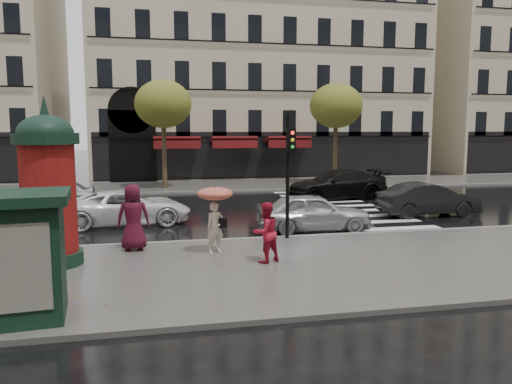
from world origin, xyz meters
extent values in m
plane|color=black|center=(0.00, 0.00, 0.00)|extent=(160.00, 160.00, 0.00)
cube|color=#474744|center=(0.00, -0.50, 0.06)|extent=(90.00, 7.00, 0.12)
cube|color=#474744|center=(0.00, 19.00, 0.06)|extent=(90.00, 6.00, 0.12)
cube|color=slate|center=(0.00, 3.00, 0.07)|extent=(90.00, 0.25, 0.14)
cube|color=slate|center=(0.00, 16.00, 0.07)|extent=(90.00, 0.25, 0.14)
cube|color=silver|center=(6.00, 9.60, 0.01)|extent=(3.60, 11.75, 0.01)
cube|color=#B7A88C|center=(6.00, 30.00, 10.00)|extent=(26.00, 14.00, 20.00)
cylinder|color=#38281C|center=(-2.00, 18.00, 2.60)|extent=(0.28, 0.28, 5.20)
ellipsoid|color=#50621F|center=(-2.00, 18.00, 5.20)|extent=(3.40, 3.40, 2.89)
cylinder|color=#38281C|center=(9.00, 18.00, 2.60)|extent=(0.28, 0.28, 5.20)
ellipsoid|color=#50621F|center=(9.00, 18.00, 5.20)|extent=(3.40, 3.40, 2.89)
imported|color=beige|center=(-1.10, 1.27, 0.87)|extent=(0.63, 0.52, 1.49)
cylinder|color=black|center=(-1.10, 1.27, 1.36)|extent=(0.02, 0.02, 0.94)
ellipsoid|color=red|center=(-1.10, 1.27, 1.86)|extent=(1.03, 1.03, 0.36)
cone|color=black|center=(-1.10, 1.27, 2.07)|extent=(0.04, 0.04, 0.08)
cube|color=black|center=(-0.88, 1.21, 1.01)|extent=(0.22, 0.10, 0.28)
imported|color=#B4162F|center=(0.10, -0.01, 0.94)|extent=(0.98, 0.90, 1.64)
imported|color=#470E20|center=(-3.42, 2.13, 1.11)|extent=(0.98, 0.65, 1.99)
cylinder|color=black|center=(-5.51, 0.96, 0.29)|extent=(1.61, 1.61, 0.34)
cylinder|color=maroon|center=(-5.51, 0.96, 1.90)|extent=(1.38, 1.38, 2.87)
cylinder|color=black|center=(-5.51, 0.96, 3.45)|extent=(1.66, 1.66, 0.29)
ellipsoid|color=black|center=(-5.51, 0.96, 3.57)|extent=(1.43, 1.43, 1.00)
cone|color=black|center=(-5.51, 0.96, 4.32)|extent=(0.23, 0.23, 0.52)
cylinder|color=black|center=(1.49, 2.80, 2.14)|extent=(0.12, 0.12, 4.04)
cube|color=black|center=(1.54, 2.58, 3.35)|extent=(0.29, 0.23, 0.71)
cube|color=black|center=(-5.42, -3.00, 1.23)|extent=(1.81, 1.53, 2.21)
cube|color=black|center=(-5.42, -3.00, 2.44)|extent=(2.16, 1.87, 0.19)
imported|color=silver|center=(2.85, 4.20, 0.70)|extent=(4.25, 1.97, 1.41)
imported|color=black|center=(8.74, 6.27, 0.71)|extent=(4.28, 1.49, 1.41)
imported|color=white|center=(-3.78, 6.93, 0.67)|extent=(5.03, 2.66, 1.35)
imported|color=black|center=(6.81, 12.04, 0.79)|extent=(5.59, 2.67, 1.57)
imported|color=silver|center=(-7.50, 12.11, 0.69)|extent=(4.14, 1.83, 1.39)
camera|label=1|loc=(-2.92, -12.82, 3.69)|focal=35.00mm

